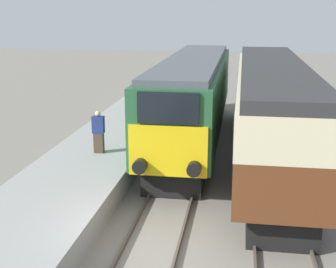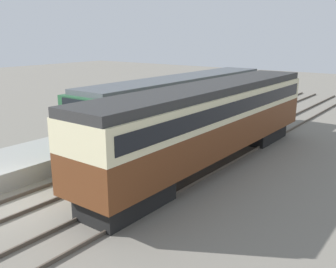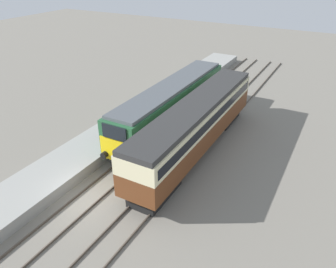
# 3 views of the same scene
# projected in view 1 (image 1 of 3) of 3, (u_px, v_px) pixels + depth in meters

# --- Properties ---
(ground_plane) EXTENTS (120.00, 120.00, 0.00)m
(ground_plane) POSITION_uv_depth(u_px,v_px,m) (149.00, 254.00, 12.01)
(ground_plane) COLOR slate
(platform_left) EXTENTS (3.50, 50.00, 0.81)m
(platform_left) POSITION_uv_depth(u_px,v_px,m) (110.00, 146.00, 20.04)
(platform_left) COLOR gray
(platform_left) RESTS_ON ground_plane
(rails_near_track) EXTENTS (1.51, 60.00, 0.14)m
(rails_near_track) POSITION_uv_depth(u_px,v_px,m) (176.00, 182.00, 16.77)
(rails_near_track) COLOR #4C4238
(rails_near_track) RESTS_ON ground_plane
(rails_far_track) EXTENTS (1.50, 60.00, 0.14)m
(rails_far_track) POSITION_uv_depth(u_px,v_px,m) (273.00, 188.00, 16.26)
(rails_far_track) COLOR #4C4238
(rails_far_track) RESTS_ON ground_plane
(locomotive) EXTENTS (2.70, 15.84, 3.96)m
(locomotive) POSITION_uv_depth(u_px,v_px,m) (194.00, 95.00, 21.76)
(locomotive) COLOR black
(locomotive) RESTS_ON ground_plane
(passenger_carriage) EXTENTS (2.75, 16.38, 4.03)m
(passenger_carriage) POSITION_uv_depth(u_px,v_px,m) (271.00, 103.00, 18.88)
(passenger_carriage) COLOR black
(passenger_carriage) RESTS_ON ground_plane
(person_on_platform) EXTENTS (0.44, 0.26, 1.62)m
(person_on_platform) POSITION_uv_depth(u_px,v_px,m) (99.00, 132.00, 17.59)
(person_on_platform) COLOR #473828
(person_on_platform) RESTS_ON platform_left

